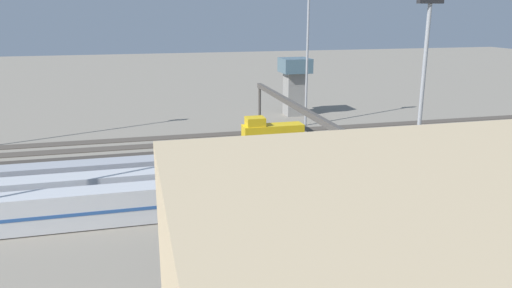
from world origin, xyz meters
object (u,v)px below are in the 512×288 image
object	(u,v)px
train_on_track_7	(304,188)
light_mast_2	(308,30)
signal_gantry	(293,109)
train_on_track_5	(342,158)
light_mast_3	(424,72)
train_on_track_6	(102,190)
train_on_track_2	(271,134)
control_tower	(295,82)

from	to	relation	value
train_on_track_7	light_mast_2	bearing A→B (deg)	-109.92
signal_gantry	train_on_track_5	bearing A→B (deg)	122.98
train_on_track_7	light_mast_3	size ratio (longest dim) A/B	5.07
train_on_track_6	light_mast_2	bearing A→B (deg)	-137.58
light_mast_2	train_on_track_2	bearing A→B (deg)	51.09
train_on_track_5	control_tower	size ratio (longest dim) A/B	7.87
train_on_track_7	train_on_track_2	size ratio (longest dim) A/B	11.98
train_on_track_6	signal_gantry	bearing A→B (deg)	-155.06
light_mast_3	light_mast_2	bearing A→B (deg)	-92.42
train_on_track_2	light_mast_3	world-z (taller)	light_mast_3
signal_gantry	control_tower	size ratio (longest dim) A/B	3.29
light_mast_2	control_tower	bearing A→B (deg)	-95.84
train_on_track_2	train_on_track_7	bearing A→B (deg)	82.90
train_on_track_5	train_on_track_2	world-z (taller)	train_on_track_2
train_on_track_2	signal_gantry	size ratio (longest dim) A/B	0.25
light_mast_3	train_on_track_2	bearing A→B (deg)	-72.21
train_on_track_6	control_tower	bearing A→B (deg)	-130.78
train_on_track_2	signal_gantry	bearing A→B (deg)	98.72
train_on_track_2	light_mast_2	world-z (taller)	light_mast_2
train_on_track_2	light_mast_2	size ratio (longest dim) A/B	0.35
train_on_track_5	control_tower	distance (m)	39.32
control_tower	light_mast_2	bearing A→B (deg)	84.16
control_tower	train_on_track_5	bearing A→B (deg)	81.43
train_on_track_6	train_on_track_2	size ratio (longest dim) A/B	7.14
signal_gantry	control_tower	world-z (taller)	control_tower
train_on_track_7	control_tower	distance (m)	51.05
light_mast_2	light_mast_3	xyz separation A→B (m)	(1.75, 41.51, -2.88)
light_mast_2	control_tower	xyz separation A→B (m)	(-1.04, -10.18, -11.09)
train_on_track_5	train_on_track_2	bearing A→B (deg)	-68.14
train_on_track_5	signal_gantry	distance (m)	10.62
train_on_track_6	train_on_track_7	bearing A→B (deg)	167.53
train_on_track_2	light_mast_3	bearing A→B (deg)	107.79
signal_gantry	train_on_track_7	bearing A→B (deg)	76.30
train_on_track_2	signal_gantry	distance (m)	9.42
train_on_track_5	light_mast_2	bearing A→B (deg)	-99.55
light_mast_2	light_mast_3	world-z (taller)	light_mast_2
control_tower	light_mast_3	bearing A→B (deg)	86.91
signal_gantry	train_on_track_6	bearing A→B (deg)	24.94
train_on_track_2	train_on_track_5	bearing A→B (deg)	111.86
light_mast_2	signal_gantry	xyz separation A→B (m)	(9.64, 20.87, -10.51)
train_on_track_6	light_mast_3	world-z (taller)	light_mast_3
light_mast_3	control_tower	distance (m)	52.41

